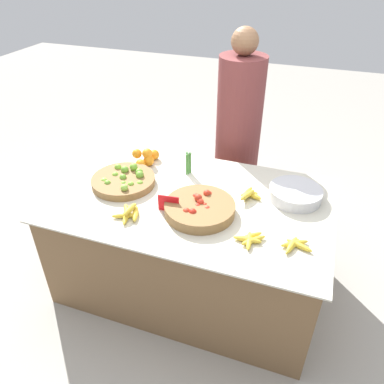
% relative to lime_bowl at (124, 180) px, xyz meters
% --- Properties ---
extents(ground_plane, '(12.00, 12.00, 0.00)m').
position_rel_lime_bowl_xyz_m(ground_plane, '(0.49, -0.01, -0.75)').
color(ground_plane, '#A39E93').
extents(market_table, '(1.74, 1.10, 0.72)m').
position_rel_lime_bowl_xyz_m(market_table, '(0.49, -0.01, -0.39)').
color(market_table, brown).
rests_on(market_table, ground_plane).
extents(lime_bowl, '(0.42, 0.42, 0.10)m').
position_rel_lime_bowl_xyz_m(lime_bowl, '(0.00, 0.00, 0.00)').
color(lime_bowl, olive).
rests_on(lime_bowl, market_table).
extents(tomato_basket, '(0.42, 0.42, 0.11)m').
position_rel_lime_bowl_xyz_m(tomato_basket, '(0.58, -0.14, 0.01)').
color(tomato_basket, olive).
rests_on(tomato_basket, market_table).
extents(orange_pile, '(0.16, 0.23, 0.12)m').
position_rel_lime_bowl_xyz_m(orange_pile, '(0.03, 0.30, 0.03)').
color(orange_pile, orange).
rests_on(orange_pile, market_table).
extents(metal_bowl, '(0.33, 0.33, 0.08)m').
position_rel_lime_bowl_xyz_m(metal_bowl, '(1.10, 0.21, 0.01)').
color(metal_bowl, silver).
rests_on(metal_bowl, market_table).
extents(price_sign, '(0.13, 0.02, 0.11)m').
position_rel_lime_bowl_xyz_m(price_sign, '(0.40, -0.18, 0.02)').
color(price_sign, red).
rests_on(price_sign, market_table).
extents(veg_bundle, '(0.04, 0.05, 0.16)m').
position_rel_lime_bowl_xyz_m(veg_bundle, '(0.36, 0.27, 0.05)').
color(veg_bundle, '#428438').
rests_on(veg_bundle, market_table).
extents(banana_bunch_back_center, '(0.14, 0.17, 0.06)m').
position_rel_lime_bowl_xyz_m(banana_bunch_back_center, '(0.82, 0.12, -0.00)').
color(banana_bunch_back_center, gold).
rests_on(banana_bunch_back_center, market_table).
extents(banana_bunch_middle_right, '(0.17, 0.16, 0.03)m').
position_rel_lime_bowl_xyz_m(banana_bunch_middle_right, '(1.15, -0.25, -0.01)').
color(banana_bunch_middle_right, gold).
rests_on(banana_bunch_middle_right, market_table).
extents(banana_bunch_middle_left, '(0.17, 0.18, 0.03)m').
position_rel_lime_bowl_xyz_m(banana_bunch_middle_left, '(0.92, -0.29, -0.01)').
color(banana_bunch_middle_left, gold).
rests_on(banana_bunch_middle_left, market_table).
extents(banana_bunch_front_left, '(0.17, 0.19, 0.06)m').
position_rel_lime_bowl_xyz_m(banana_bunch_front_left, '(0.20, -0.30, -0.01)').
color(banana_bunch_front_left, gold).
rests_on(banana_bunch_front_left, market_table).
extents(vendor_person, '(0.36, 0.36, 1.59)m').
position_rel_lime_bowl_xyz_m(vendor_person, '(0.56, 0.87, -0.02)').
color(vendor_person, brown).
rests_on(vendor_person, ground_plane).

